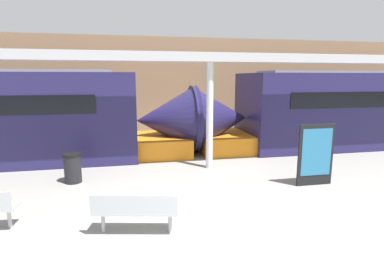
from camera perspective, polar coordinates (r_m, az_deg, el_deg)
The scene contains 8 objects.
ground_plane at distance 5.48m, azimuth 3.45°, elevation -22.11°, with size 60.00×60.00×0.00m, color gray.
station_wall at distance 16.01m, azimuth -7.07°, elevation 8.64°, with size 56.00×0.20×5.00m, color #937051.
train_left at distance 15.81m, azimuth 32.09°, elevation 3.58°, with size 17.04×2.93×3.20m.
bench_near at distance 5.89m, azimuth -10.76°, elevation -14.31°, with size 1.67×0.76×0.82m.
trash_bin at distance 9.13m, azimuth -21.78°, elevation -6.48°, with size 0.49×0.49×0.83m.
poster_board at distance 8.83m, azimuth 22.49°, elevation -4.09°, with size 1.03×0.07×1.70m.
support_column_near at distance 9.61m, azimuth 3.38°, elevation 2.88°, with size 0.22×0.22×3.40m, color silver.
canopy_beam at distance 9.55m, azimuth 3.50°, elevation 13.91°, with size 28.00×0.60×0.28m, color #B7B7BC.
Camera 1 is at (-1.21, -4.47, 2.93)m, focal length 28.00 mm.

